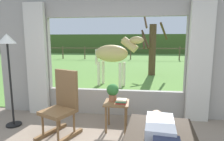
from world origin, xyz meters
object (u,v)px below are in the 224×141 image
Objects in this scene: rocking_chair at (62,104)px; book_stack at (121,101)px; reclining_person at (162,138)px; horse at (113,54)px; potted_plant at (113,91)px; floor_lamp_left at (8,52)px; pasture_tree at (152,48)px; side_table at (117,107)px.

rocking_chair is 1.02m from book_stack.
reclining_person is 0.80× the size of horse.
potted_plant is 3.29m from horse.
potted_plant is 2.03m from floor_lamp_left.
rocking_chair reaches higher than book_stack.
pasture_tree is at bearing 166.89° from horse.
reclining_person is 2.98m from floor_lamp_left.
floor_lamp_left is 0.96× the size of horse.
side_table is 5.83m from pasture_tree.
pasture_tree reaches higher than book_stack.
floor_lamp_left is at bearing -4.85° from horse.
side_table is at bearing -36.87° from potted_plant.
book_stack is at bearing -99.58° from pasture_tree.
horse reaches higher than side_table.
horse is 0.66× the size of pasture_tree.
floor_lamp_left is (-1.98, -0.09, 0.98)m from side_table.
pasture_tree is at bearing 78.53° from potted_plant.
floor_lamp_left is at bearing 162.64° from reclining_person.
side_table is at bearing 145.10° from book_stack.
floor_lamp_left is at bearing -175.63° from potted_plant.
potted_plant is 0.18× the size of floor_lamp_left.
potted_plant is at bearing 143.13° from side_table.
horse is at bearing 107.72° from rocking_chair.
side_table is at bearing 2.46° from floor_lamp_left.
potted_plant is 0.12× the size of pasture_tree.
horse is at bearing 96.56° from potted_plant.
potted_plant reaches higher than side_table.
floor_lamp_left is 3.72m from horse.
potted_plant is (-0.72, 1.27, 0.18)m from reclining_person.
floor_lamp_left reaches higher than reclining_person.
side_table is 0.29× the size of horse.
reclining_person is 1.28× the size of rocking_chair.
book_stack is 2.24m from floor_lamp_left.
pasture_tree reaches higher than horse.
book_stack is (-0.55, 1.15, 0.04)m from reclining_person.
pasture_tree is (1.14, 5.61, 0.58)m from potted_plant.
rocking_chair is at bearing 12.29° from horse.
reclining_person is 4.49× the size of potted_plant.
potted_plant is 1.61× the size of book_stack.
pasture_tree is at bearing 62.19° from floor_lamp_left.
pasture_tree is at bearing 80.42° from book_stack.
reclining_person is 1.27m from book_stack.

